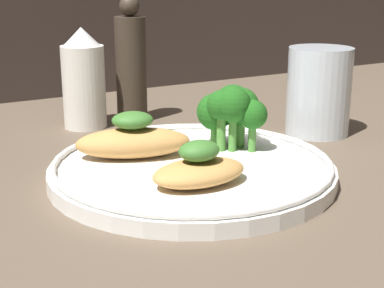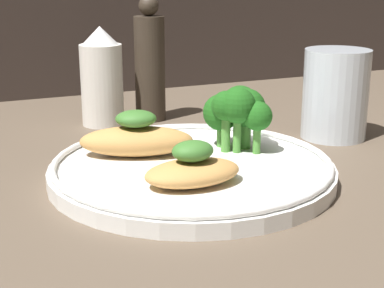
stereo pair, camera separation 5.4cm
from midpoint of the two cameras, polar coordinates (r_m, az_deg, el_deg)
name	(u,v)px [view 1 (the left image)]	position (r cm, az deg, el deg)	size (l,w,h in cm)	color
ground_plane	(192,183)	(55.59, -2.80, -3.89)	(180.00, 180.00, 1.00)	brown
plate	(192,169)	(55.09, -2.83, -2.44)	(26.74, 26.74, 2.00)	white
grilled_meat_front	(199,169)	(49.54, -2.45, -2.48)	(8.47, 5.12, 3.85)	tan
grilled_meat_middle	(133,140)	(57.16, -8.45, 0.35)	(11.98, 8.18, 4.52)	tan
broccoli_bunch	(232,108)	(59.06, 1.25, 3.44)	(5.82, 6.87, 6.57)	#4C8E38
sauce_bottle	(84,80)	(73.78, -12.58, 6.04)	(5.25, 5.25, 12.30)	white
pepper_grinder	(131,65)	(75.62, -8.01, 7.56)	(3.89, 3.89, 15.80)	#382D23
drinking_glass	(319,91)	(70.27, 10.05, 5.04)	(7.48, 7.48, 10.27)	silver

